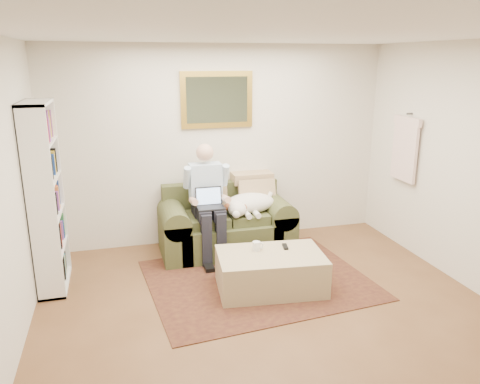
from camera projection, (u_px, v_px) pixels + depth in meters
name	position (u px, v px, depth m)	size (l,w,h in m)	color
room_shell	(274.00, 186.00, 4.21)	(4.51, 5.00, 2.61)	brown
rug	(258.00, 279.00, 5.28)	(2.38, 1.91, 0.01)	#341515
sofa	(226.00, 229.00, 6.04)	(1.67, 0.85, 1.00)	#4E4D29
seated_man	(209.00, 203.00, 5.72)	(0.55, 0.79, 1.41)	#8CB2D8
laptop	(210.00, 202.00, 5.65)	(0.33, 0.26, 0.24)	black
sleeping_dog	(250.00, 203.00, 5.94)	(0.69, 0.43, 0.26)	white
ottoman	(270.00, 272.00, 5.02)	(1.12, 0.71, 0.41)	tan
coffee_mug	(256.00, 246.00, 5.05)	(0.08, 0.08, 0.10)	white
tv_remote	(285.00, 247.00, 5.14)	(0.05, 0.15, 0.02)	black
bookshelf	(46.00, 198.00, 4.92)	(0.28, 0.80, 2.00)	white
wall_mirror	(217.00, 100.00, 6.00)	(0.94, 0.04, 0.72)	gold
hanging_shirt	(405.00, 146.00, 5.91)	(0.06, 0.52, 0.90)	#FADACF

